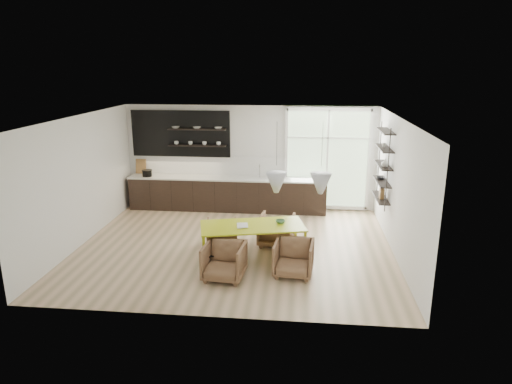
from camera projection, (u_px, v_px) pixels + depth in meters
name	position (u px, v px, depth m)	size (l,w,h in m)	color
room	(265.00, 173.00, 10.93)	(7.02, 6.01, 2.91)	#D5B18E
kitchen_run	(224.00, 189.00, 12.82)	(5.54, 0.69, 2.75)	black
right_shelving	(383.00, 167.00, 10.68)	(0.26, 1.22, 1.90)	black
dining_table	(252.00, 228.00, 9.43)	(2.29, 1.43, 0.78)	#AFBB15
armchair_back_left	(222.00, 234.00, 10.24)	(0.67, 0.69, 0.63)	brown
armchair_back_right	(276.00, 230.00, 10.36)	(0.76, 0.78, 0.71)	brown
armchair_front_left	(224.00, 261.00, 8.71)	(0.76, 0.78, 0.71)	brown
armchair_front_right	(294.00, 258.00, 8.87)	(0.74, 0.76, 0.69)	brown
wire_stool	(210.00, 260.00, 9.00)	(0.31, 0.31, 0.39)	black
table_book	(237.00, 226.00, 9.34)	(0.22, 0.30, 0.03)	white
table_bowl	(280.00, 222.00, 9.54)	(0.20, 0.20, 0.06)	#4E7B52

